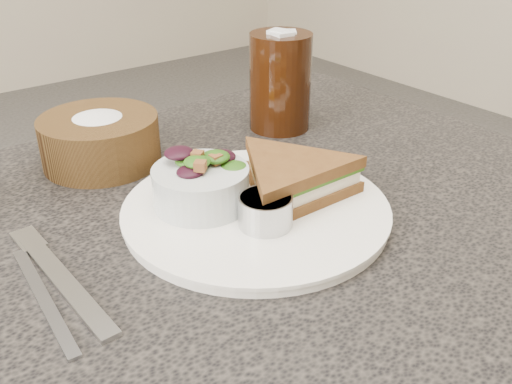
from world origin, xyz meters
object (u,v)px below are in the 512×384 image
Objects in this scene: dinner_plate at (256,211)px; cola_glass at (280,78)px; dressing_ramekin at (265,211)px; sandwich at (291,179)px; bread_basket at (99,132)px; salad_bowl at (201,180)px.

cola_glass is at bearing 44.71° from dinner_plate.
sandwich is at bearing 26.56° from dressing_ramekin.
bread_basket is (-0.06, 0.27, 0.01)m from dressing_ramekin.
sandwich is at bearing -10.60° from dinner_plate.
salad_bowl is (-0.09, 0.05, 0.01)m from sandwich.
dinner_plate is at bearing -39.78° from salad_bowl.
dinner_plate is 0.07m from salad_bowl.
dinner_plate is 0.25m from bread_basket.
bread_basket is at bearing 116.63° from sandwich.
sandwich is 1.62× the size of salad_bowl.
salad_bowl is 0.20m from bread_basket.
dressing_ramekin is (-0.02, -0.04, 0.02)m from dinner_plate.
sandwich is at bearing -63.54° from bread_basket.
dinner_plate is at bearing 169.57° from sandwich.
salad_bowl reaches higher than dressing_ramekin.
dinner_plate is 1.91× the size of bread_basket.
salad_bowl reaches higher than sandwich.
sandwich is at bearing -27.44° from salad_bowl.
dinner_plate is 1.70× the size of sandwich.
dinner_plate is 5.17× the size of dressing_ramekin.
salad_bowl is 1.87× the size of dressing_ramekin.
cola_glass is at bearing -9.93° from bread_basket.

